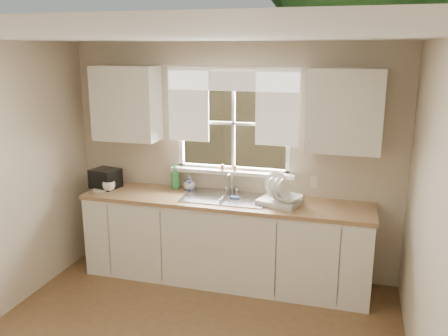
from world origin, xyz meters
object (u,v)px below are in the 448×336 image
(soap_bottle_a, at_px, (175,177))
(cup, at_px, (109,186))
(dish_rack, at_px, (279,197))
(black_appliance, at_px, (106,178))

(soap_bottle_a, height_order, cup, soap_bottle_a)
(dish_rack, distance_m, cup, 1.87)
(black_appliance, bearing_deg, dish_rack, 11.14)
(soap_bottle_a, distance_m, black_appliance, 0.79)
(soap_bottle_a, bearing_deg, black_appliance, -173.14)
(cup, bearing_deg, dish_rack, -9.04)
(cup, distance_m, black_appliance, 0.15)
(black_appliance, bearing_deg, cup, -34.24)
(soap_bottle_a, bearing_deg, dish_rack, -15.99)
(dish_rack, distance_m, soap_bottle_a, 1.22)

